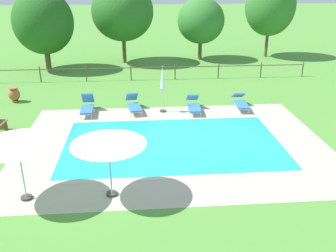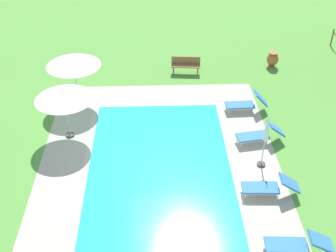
# 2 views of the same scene
# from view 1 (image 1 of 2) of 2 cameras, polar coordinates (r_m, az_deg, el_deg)

# --- Properties ---
(ground_plane) EXTENTS (160.00, 160.00, 0.00)m
(ground_plane) POSITION_cam_1_polar(r_m,az_deg,el_deg) (15.55, 0.73, -2.73)
(ground_plane) COLOR #518E38
(pool_deck_paving) EXTENTS (12.94, 9.30, 0.01)m
(pool_deck_paving) POSITION_cam_1_polar(r_m,az_deg,el_deg) (15.54, 0.73, -2.71)
(pool_deck_paving) COLOR #B2A893
(pool_deck_paving) RESTS_ON ground
(swimming_pool_water) EXTENTS (9.08, 5.44, 0.01)m
(swimming_pool_water) POSITION_cam_1_polar(r_m,az_deg,el_deg) (15.54, 0.73, -2.71)
(swimming_pool_water) COLOR #23A8C1
(swimming_pool_water) RESTS_ON ground
(pool_coping_rim) EXTENTS (9.56, 5.92, 0.01)m
(pool_coping_rim) POSITION_cam_1_polar(r_m,az_deg,el_deg) (15.54, 0.73, -2.70)
(pool_coping_rim) COLOR #C0B59F
(pool_coping_rim) RESTS_ON ground
(sun_lounger_north_near_steps) EXTENTS (0.90, 2.04, 0.87)m
(sun_lounger_north_near_steps) POSITION_cam_1_polar(r_m,az_deg,el_deg) (19.18, -5.35, 3.37)
(sun_lounger_north_near_steps) COLOR #3370BC
(sun_lounger_north_near_steps) RESTS_ON ground
(sun_lounger_north_mid) EXTENTS (0.68, 1.92, 0.96)m
(sun_lounger_north_mid) POSITION_cam_1_polar(r_m,az_deg,el_deg) (19.24, -12.47, 3.03)
(sun_lounger_north_mid) COLOR #3370BC
(sun_lounger_north_mid) RESTS_ON ground
(sun_lounger_north_far) EXTENTS (0.73, 2.10, 0.73)m
(sun_lounger_north_far) POSITION_cam_1_polar(r_m,az_deg,el_deg) (19.89, 11.22, 3.67)
(sun_lounger_north_far) COLOR #3370BC
(sun_lounger_north_far) RESTS_ON ground
(sun_lounger_north_end) EXTENTS (0.68, 2.04, 0.81)m
(sun_lounger_north_end) POSITION_cam_1_polar(r_m,az_deg,el_deg) (19.10, 4.02, 3.30)
(sun_lounger_north_end) COLOR #3370BC
(sun_lounger_north_end) RESTS_ON ground
(patio_umbrella_open_foreground) EXTENTS (2.36, 2.36, 2.29)m
(patio_umbrella_open_foreground) POSITION_cam_1_polar(r_m,az_deg,el_deg) (11.28, -9.29, -1.84)
(patio_umbrella_open_foreground) COLOR #383838
(patio_umbrella_open_foreground) RESTS_ON ground
(patio_umbrella_open_by_bench) EXTENTS (2.44, 2.44, 2.41)m
(patio_umbrella_open_by_bench) POSITION_cam_1_polar(r_m,az_deg,el_deg) (11.79, -22.54, -1.66)
(patio_umbrella_open_by_bench) COLOR #383838
(patio_umbrella_open_by_bench) RESTS_ON ground
(patio_umbrella_closed_row_west) EXTENTS (0.32, 0.32, 2.43)m
(patio_umbrella_closed_row_west) POSITION_cam_1_polar(r_m,az_deg,el_deg) (18.66, -0.85, 6.93)
(patio_umbrella_closed_row_west) COLOR #383838
(patio_umbrella_closed_row_west) RESTS_ON ground
(terracotta_urn_near_fence) EXTENTS (0.62, 0.62, 0.83)m
(terracotta_urn_near_fence) POSITION_cam_1_polar(r_m,az_deg,el_deg) (22.26, -22.82, 4.56)
(terracotta_urn_near_fence) COLOR #A85B38
(terracotta_urn_near_fence) RESTS_ON ground
(perimeter_fence) EXTENTS (21.02, 0.08, 1.05)m
(perimeter_fence) POSITION_cam_1_polar(r_m,az_deg,el_deg) (25.04, -2.34, 8.73)
(perimeter_fence) COLOR brown
(perimeter_fence) RESTS_ON ground
(tree_far_west) EXTENTS (3.82, 3.82, 5.01)m
(tree_far_west) POSITION_cam_1_polar(r_m,az_deg,el_deg) (31.13, 5.15, 16.00)
(tree_far_west) COLOR brown
(tree_far_west) RESTS_ON ground
(tree_west_mid) EXTENTS (4.31, 4.31, 5.79)m
(tree_west_mid) POSITION_cam_1_polar(r_m,az_deg,el_deg) (28.80, -18.84, 15.06)
(tree_west_mid) COLOR brown
(tree_west_mid) RESTS_ON ground
(tree_centre) EXTENTS (4.16, 4.16, 6.64)m
(tree_centre) POSITION_cam_1_polar(r_m,az_deg,el_deg) (33.21, 15.63, 17.51)
(tree_centre) COLOR brown
(tree_centre) RESTS_ON ground
(tree_east_mid) EXTENTS (4.80, 4.80, 6.23)m
(tree_east_mid) POSITION_cam_1_polar(r_m,az_deg,el_deg) (29.94, -7.09, 17.22)
(tree_east_mid) COLOR brown
(tree_east_mid) RESTS_ON ground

